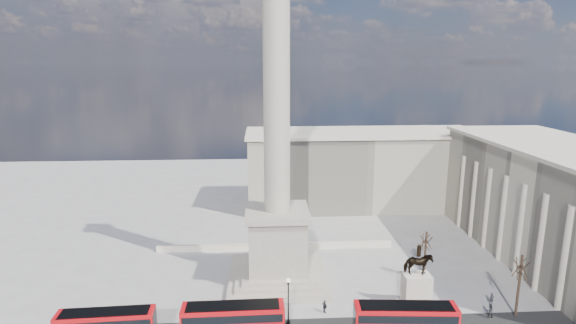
# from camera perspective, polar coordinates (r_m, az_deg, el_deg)

# --- Properties ---
(ground) EXTENTS (180.00, 180.00, 0.00)m
(ground) POSITION_cam_1_polar(r_m,az_deg,el_deg) (63.77, -1.17, -16.77)
(ground) COLOR #A39F9A
(ground) RESTS_ON ground
(nelsons_column) EXTENTS (14.00, 14.00, 49.85)m
(nelsons_column) POSITION_cam_1_polar(r_m,az_deg,el_deg) (63.32, -1.39, -4.26)
(nelsons_column) COLOR #A49B89
(nelsons_column) RESTS_ON ground
(balustrade_wall) EXTENTS (40.00, 0.60, 1.10)m
(balustrade_wall) POSITION_cam_1_polar(r_m,az_deg,el_deg) (77.90, -1.62, -10.65)
(balustrade_wall) COLOR beige
(balustrade_wall) RESTS_ON ground
(building_east) EXTENTS (19.00, 46.00, 18.60)m
(building_east) POSITION_cam_1_polar(r_m,az_deg,el_deg) (83.56, 31.17, -4.52)
(building_east) COLOR beige
(building_east) RESTS_ON ground
(building_northeast) EXTENTS (51.00, 17.00, 16.60)m
(building_northeast) POSITION_cam_1_polar(r_m,az_deg,el_deg) (100.70, 9.40, -0.78)
(building_northeast) COLOR beige
(building_northeast) RESTS_ON ground
(red_bus_b) EXTENTS (11.55, 2.89, 4.67)m
(red_bus_b) POSITION_cam_1_polar(r_m,az_deg,el_deg) (54.20, -6.87, -19.61)
(red_bus_b) COLOR red
(red_bus_b) RESTS_ON ground
(red_bus_c) EXTENTS (11.62, 3.48, 4.65)m
(red_bus_c) POSITION_cam_1_polar(r_m,az_deg,el_deg) (55.48, 14.72, -19.15)
(red_bus_c) COLOR red
(red_bus_c) RESTS_ON ground
(victorian_lamp) EXTENTS (0.52, 0.52, 6.11)m
(victorian_lamp) POSITION_cam_1_polar(r_m,az_deg,el_deg) (56.25, 0.04, -16.86)
(victorian_lamp) COLOR black
(victorian_lamp) RESTS_ON ground
(equestrian_statue) EXTENTS (4.30, 3.22, 8.87)m
(equestrian_statue) POSITION_cam_1_polar(r_m,az_deg,el_deg) (62.02, 16.01, -14.93)
(equestrian_statue) COLOR beige
(equestrian_statue) RESTS_ON ground
(bare_tree_near) EXTENTS (1.96, 1.96, 8.58)m
(bare_tree_near) POSITION_cam_1_polar(r_m,az_deg,el_deg) (63.42, 27.51, -11.64)
(bare_tree_near) COLOR #332319
(bare_tree_near) RESTS_ON ground
(bare_tree_mid) EXTENTS (2.01, 2.01, 7.61)m
(bare_tree_mid) POSITION_cam_1_polar(r_m,az_deg,el_deg) (69.12, 17.14, -9.45)
(bare_tree_mid) COLOR #332319
(bare_tree_mid) RESTS_ON ground
(bare_tree_far) EXTENTS (1.92, 1.92, 7.86)m
(bare_tree_far) POSITION_cam_1_polar(r_m,az_deg,el_deg) (78.93, 29.62, -7.65)
(bare_tree_far) COLOR #332319
(bare_tree_far) RESTS_ON ground
(pedestrian_walking) EXTENTS (0.58, 0.40, 1.53)m
(pedestrian_walking) POSITION_cam_1_polar(r_m,az_deg,el_deg) (67.44, 24.44, -15.51)
(pedestrian_walking) COLOR #24262A
(pedestrian_walking) RESTS_ON ground
(pedestrian_standing) EXTENTS (0.99, 0.81, 1.87)m
(pedestrian_standing) POSITION_cam_1_polar(r_m,az_deg,el_deg) (64.12, 24.23, -16.84)
(pedestrian_standing) COLOR #24262A
(pedestrian_standing) RESTS_ON ground
(pedestrian_crossing) EXTENTS (0.87, 1.09, 1.73)m
(pedestrian_crossing) POSITION_cam_1_polar(r_m,az_deg,el_deg) (60.12, 4.67, -17.82)
(pedestrian_crossing) COLOR #24262A
(pedestrian_crossing) RESTS_ON ground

